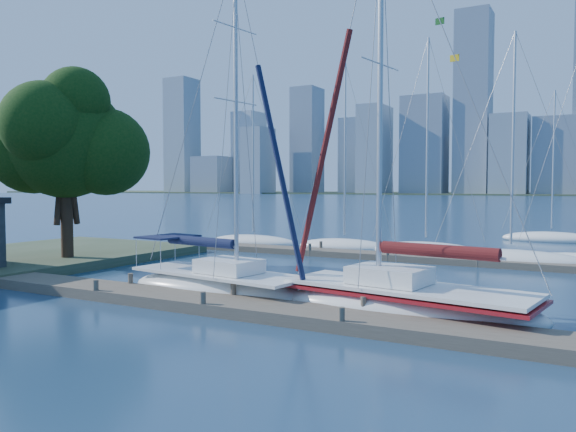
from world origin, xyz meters
The scene contains 12 objects.
ground centered at (0.00, 0.00, 0.00)m, with size 700.00×700.00×0.00m, color navy.
near_dock centered at (0.00, 0.00, 0.20)m, with size 26.00×2.00×0.40m, color #50463A.
far_dock centered at (2.00, 16.00, 0.18)m, with size 30.00×1.80×0.36m, color #50463A.
far_shore centered at (0.00, 320.00, 0.00)m, with size 800.00×100.00×1.50m, color #38472D.
tree centered at (-13.46, 4.91, 6.93)m, with size 8.22×7.48×10.46m.
sailboat_navy centered at (-1.52, 2.12, 1.08)m, with size 8.43×3.78×13.45m.
sailboat_maroon centered at (6.00, 2.14, 1.16)m, with size 9.16×4.17×15.02m.
bg_boat_0 centered at (-10.49, 18.97, 0.27)m, with size 7.56×4.23×12.74m.
bg_boat_1 centered at (-3.42, 19.34, 0.27)m, with size 6.76×2.34×12.88m.
bg_boat_2 centered at (2.20, 19.10, 0.30)m, with size 7.22×2.78×13.87m.
bg_boat_3 centered at (7.44, 17.01, 0.28)m, with size 8.66×3.17×13.08m.
bg_boat_7 centered at (8.55, 32.53, 0.26)m, with size 7.55×3.48×12.12m.
Camera 1 is at (11.34, -15.80, 4.30)m, focal length 35.00 mm.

